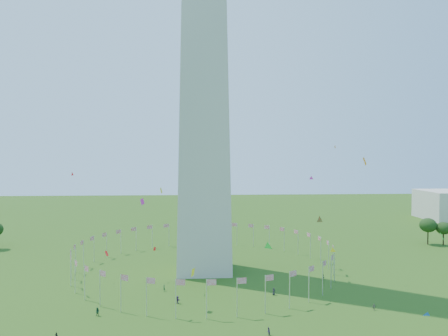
# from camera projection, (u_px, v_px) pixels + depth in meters

# --- Properties ---
(washington_monument) EXTENTS (16.80, 16.80, 169.00)m
(washington_monument) POSITION_uv_depth(u_px,v_px,m) (204.00, 1.00, 135.10)
(washington_monument) COLOR beige
(washington_monument) RESTS_ON ground
(flag_ring) EXTENTS (80.24, 80.24, 9.00)m
(flag_ring) POSITION_uv_depth(u_px,v_px,m) (204.00, 257.00, 137.90)
(flag_ring) COLOR silver
(flag_ring) RESTS_ON ground
(crowd) EXTENTS (106.32, 73.99, 1.99)m
(crowd) POSITION_uv_depth(u_px,v_px,m) (212.00, 326.00, 92.02)
(crowd) COLOR black
(crowd) RESTS_ON ground
(kites_aloft) EXTENTS (84.73, 64.77, 35.54)m
(kites_aloft) POSITION_uv_depth(u_px,v_px,m) (249.00, 226.00, 113.47)
(kites_aloft) COLOR green
(kites_aloft) RESTS_ON ground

